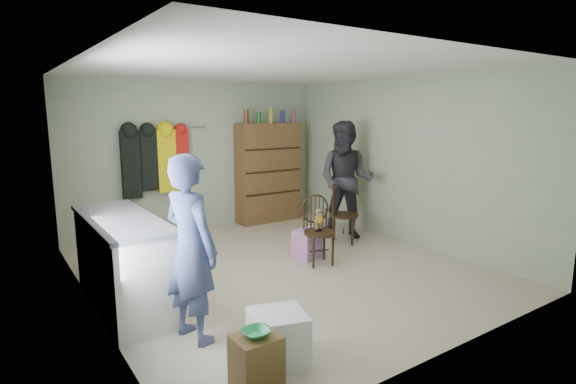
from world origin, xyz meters
TOP-DOWN VIEW (x-y plane):
  - ground_plane at (0.00, 0.00)m, footprint 5.00×5.00m
  - room_walls at (0.00, 0.53)m, footprint 5.00×5.00m
  - counter at (-1.95, 0.00)m, footprint 0.64×1.86m
  - stool at (-1.60, -2.11)m, footprint 0.32×0.27m
  - bowl at (-1.60, -2.11)m, footprint 0.20×0.20m
  - plastic_tub at (-1.23, -1.82)m, footprint 0.53×0.52m
  - chair_front at (0.53, -0.09)m, footprint 0.50×0.50m
  - chair_far at (1.40, 0.47)m, footprint 0.59×0.59m
  - striped_bag at (0.55, 0.14)m, footprint 0.43×0.37m
  - person_left at (-1.64, -1.07)m, footprint 0.54×0.68m
  - person_right at (1.69, 0.67)m, footprint 1.09×1.14m
  - dresser at (1.25, 2.30)m, footprint 1.20×0.39m
  - coat_rack at (-0.83, 2.38)m, footprint 1.42×0.12m

SIDE VIEW (x-z plane):
  - ground_plane at x=0.00m, z-range 0.00..0.00m
  - striped_bag at x=0.55m, z-range 0.00..0.40m
  - plastic_tub at x=-1.23m, z-range 0.00..0.41m
  - stool at x=-1.60m, z-range 0.00..0.46m
  - counter at x=-1.95m, z-range 0.00..0.94m
  - bowl at x=-1.60m, z-range 0.46..0.50m
  - chair_far at x=1.40m, z-range 0.03..0.97m
  - chair_front at x=0.53m, z-range 0.05..0.97m
  - person_left at x=-1.64m, z-range 0.00..1.66m
  - dresser at x=1.25m, z-range -0.13..1.95m
  - person_right at x=1.69m, z-range 0.00..1.86m
  - coat_rack at x=-0.83m, z-range 0.70..1.80m
  - room_walls at x=0.00m, z-range -0.92..4.08m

